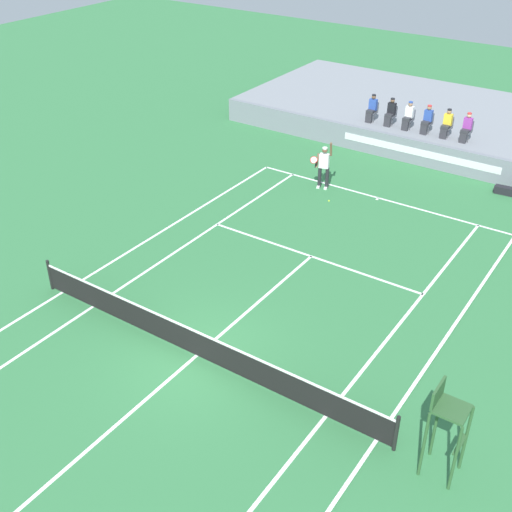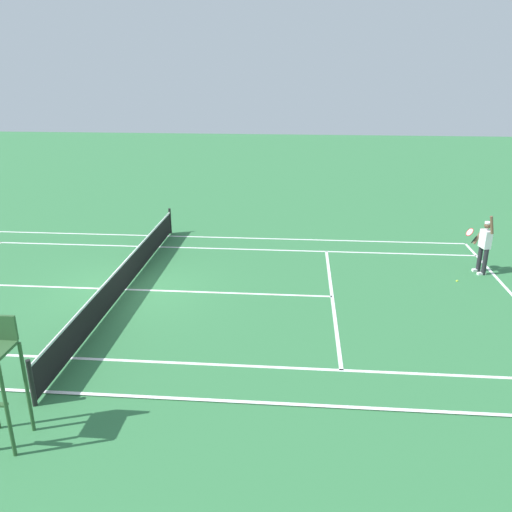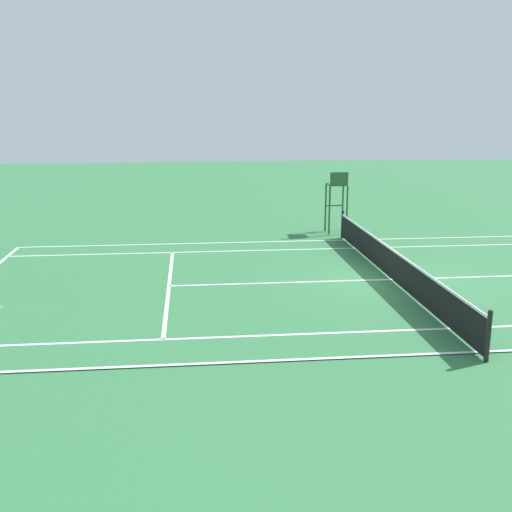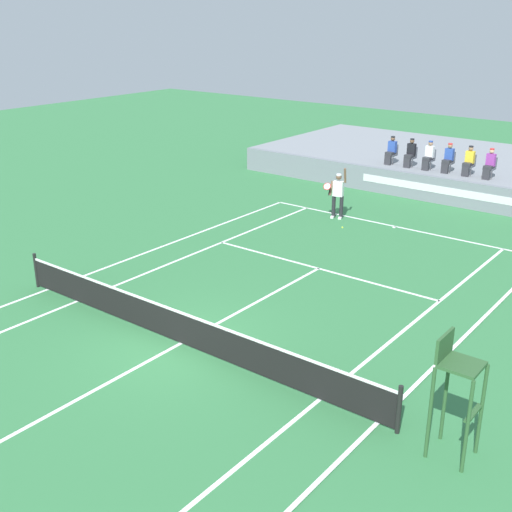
{
  "view_description": "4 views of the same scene",
  "coord_description": "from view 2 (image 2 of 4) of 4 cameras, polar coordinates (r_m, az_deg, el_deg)",
  "views": [
    {
      "loc": [
        9.2,
        -10.57,
        11.89
      ],
      "look_at": [
        -0.72,
        4.02,
        1.0
      ],
      "focal_mm": 45.43,
      "sensor_mm": 36.0,
      "label": 1
    },
    {
      "loc": [
        14.67,
        5.32,
        6.6
      ],
      "look_at": [
        -0.72,
        4.02,
        1.0
      ],
      "focal_mm": 36.86,
      "sensor_mm": 36.0,
      "label": 2
    },
    {
      "loc": [
        -16.82,
        5.73,
        4.92
      ],
      "look_at": [
        -0.72,
        4.02,
        1.0
      ],
      "focal_mm": 43.54,
      "sensor_mm": 36.0,
      "label": 3
    },
    {
      "loc": [
        10.38,
        -10.3,
        7.87
      ],
      "look_at": [
        -0.72,
        4.02,
        1.0
      ],
      "focal_mm": 45.84,
      "sensor_mm": 36.0,
      "label": 4
    }
  ],
  "objects": [
    {
      "name": "ground_plane",
      "position": [
        16.94,
        -13.93,
        -3.62
      ],
      "size": [
        80.0,
        80.0,
        0.0
      ],
      "primitive_type": "plane",
      "color": "#337542"
    },
    {
      "name": "court",
      "position": [
        16.94,
        -13.93,
        -3.58
      ],
      "size": [
        11.08,
        23.88,
        0.03
      ],
      "color": "#337542",
      "rests_on": "ground"
    },
    {
      "name": "net",
      "position": [
        16.74,
        -14.07,
        -1.98
      ],
      "size": [
        11.98,
        0.1,
        1.07
      ],
      "color": "black",
      "rests_on": "ground"
    },
    {
      "name": "tennis_player",
      "position": [
        18.98,
        23.5,
        1.06
      ],
      "size": [
        0.74,
        0.75,
        2.08
      ],
      "color": "#232328",
      "rests_on": "ground"
    },
    {
      "name": "tennis_ball",
      "position": [
        18.24,
        20.97,
        -2.55
      ],
      "size": [
        0.07,
        0.07,
        0.07
      ],
      "primitive_type": "sphere",
      "color": "#D1E533",
      "rests_on": "ground"
    }
  ]
}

